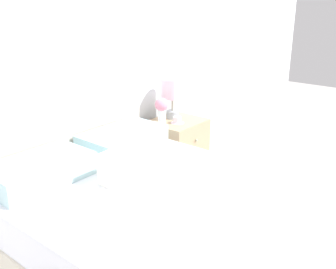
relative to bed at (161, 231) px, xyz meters
The scene contains 7 objects.
ground_plane 0.96m from the bed, 90.00° to the left, with size 12.00×12.00×0.00m, color #BCB7B2.
wall_back 1.40m from the bed, 90.00° to the left, with size 8.00×0.06×2.60m.
bed is the anchor object (origin of this frame).
nightstand 1.24m from the bed, 34.01° to the left, with size 0.45×0.42×0.60m.
table_lamp 1.42m from the bed, 35.99° to the left, with size 0.20×0.20×0.35m.
flower_vase 1.21m from the bed, 39.99° to the left, with size 0.11×0.11×0.23m.
teacup 1.21m from the bed, 33.57° to the left, with size 0.11×0.11×0.06m.
Camera 1 is at (-1.52, -2.22, 1.63)m, focal length 42.00 mm.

